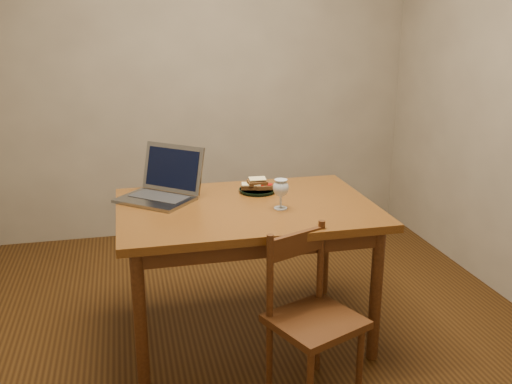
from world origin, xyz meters
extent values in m
cube|color=black|center=(0.00, 0.00, -0.01)|extent=(3.20, 3.20, 0.02)
cube|color=gray|center=(0.00, 1.61, 1.30)|extent=(3.20, 0.02, 2.60)
cube|color=gray|center=(0.00, -1.61, 1.30)|extent=(3.20, 0.02, 2.60)
cube|color=#46240B|center=(-0.04, -0.06, 0.72)|extent=(1.30, 0.90, 0.04)
cylinder|color=#381B0B|center=(-0.61, -0.43, 0.35)|extent=(0.06, 0.06, 0.70)
cylinder|color=#381B0B|center=(0.53, -0.43, 0.35)|extent=(0.06, 0.06, 0.70)
cylinder|color=#381B0B|center=(-0.61, 0.31, 0.35)|extent=(0.06, 0.06, 0.70)
cylinder|color=#381B0B|center=(0.53, 0.31, 0.35)|extent=(0.06, 0.06, 0.70)
cube|color=#381B0B|center=(0.14, -0.65, 0.37)|extent=(0.47, 0.46, 0.03)
cube|color=#381B0B|center=(0.09, -0.52, 0.70)|extent=(0.28, 0.14, 0.10)
cylinder|color=black|center=(0.07, 0.15, 0.75)|extent=(0.21, 0.21, 0.02)
cube|color=slate|center=(-0.49, 0.11, 0.75)|extent=(0.45, 0.44, 0.02)
cube|color=slate|center=(-0.38, 0.24, 0.88)|extent=(0.33, 0.30, 0.25)
cube|color=black|center=(-0.38, 0.24, 0.88)|extent=(0.28, 0.26, 0.20)
camera|label=1|loc=(-0.63, -2.77, 1.66)|focal=40.00mm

